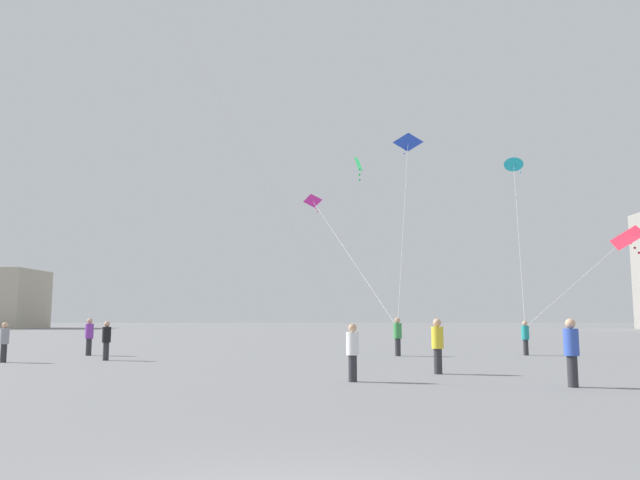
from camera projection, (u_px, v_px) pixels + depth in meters
The scene contains 13 objects.
person_in_yellow at pixel (438, 343), 19.78m from camera, with size 0.38×0.38×1.76m.
person_in_white at pixel (353, 350), 17.45m from camera, with size 0.36×0.36×1.63m.
person_in_black at pixel (106, 339), 25.64m from camera, with size 0.35×0.35×1.63m.
person_in_green at pixel (398, 335), 28.43m from camera, with size 0.38×0.38×1.76m.
person_in_blue at pixel (571, 349), 16.15m from camera, with size 0.39×0.39×1.78m.
person_in_purple at pixel (89, 335), 28.73m from camera, with size 0.38×0.38×1.73m.
person_in_teal at pixel (525, 336), 28.93m from camera, with size 0.35×0.35×1.61m.
person_in_grey at pixel (4, 340), 24.53m from camera, with size 0.35×0.35×1.59m.
kite_emerald_delta at pixel (360, 169), 27.94m from camera, with size 1.96×1.98×7.70m.
kite_cobalt_delta at pixel (408, 146), 39.06m from camera, with size 2.65×9.92×11.95m.
kite_cyan_diamond at pixel (514, 165), 39.83m from camera, with size 3.57×10.51×10.77m.
kite_crimson_delta at pixel (625, 239), 25.49m from camera, with size 3.58×4.81×4.18m.
kite_magenta_delta at pixel (315, 205), 39.22m from camera, with size 4.71×10.63×8.21m.
Camera 1 is at (0.31, -5.67, 1.87)m, focal length 34.52 mm.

